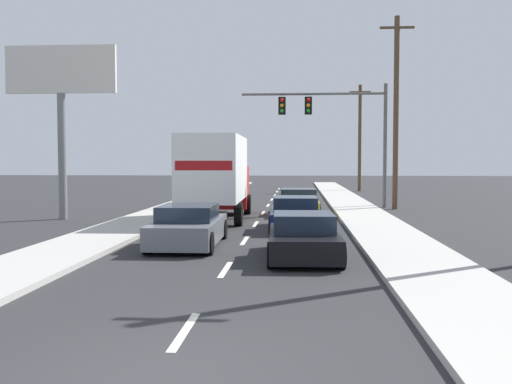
# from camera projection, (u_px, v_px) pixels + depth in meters

# --- Properties ---
(ground_plane) EXTENTS (140.00, 140.00, 0.00)m
(ground_plane) POSITION_uv_depth(u_px,v_px,m) (266.00, 208.00, 31.78)
(ground_plane) COLOR #2B2B2D
(sidewalk_right) EXTENTS (2.43, 80.00, 0.14)m
(sidewalk_right) POSITION_uv_depth(u_px,v_px,m) (364.00, 216.00, 26.46)
(sidewalk_right) COLOR #B2AFA8
(sidewalk_right) RESTS_ON ground_plane
(sidewalk_left) EXTENTS (2.43, 80.00, 0.14)m
(sidewalk_left) POSITION_uv_depth(u_px,v_px,m) (159.00, 215.00, 27.14)
(sidewalk_left) COLOR #B2AFA8
(sidewalk_left) RESTS_ON ground_plane
(lane_markings) EXTENTS (0.14, 52.00, 0.01)m
(lane_markings) POSITION_uv_depth(u_px,v_px,m) (263.00, 213.00, 28.72)
(lane_markings) COLOR silver
(lane_markings) RESTS_ON ground_plane
(box_truck) EXTENTS (2.66, 7.97, 3.61)m
(box_truck) POSITION_uv_depth(u_px,v_px,m) (216.00, 174.00, 24.97)
(box_truck) COLOR white
(box_truck) RESTS_ON ground_plane
(car_gray) EXTENTS (1.98, 4.45, 1.25)m
(car_gray) POSITION_uv_depth(u_px,v_px,m) (189.00, 227.00, 17.57)
(car_gray) COLOR slate
(car_gray) RESTS_ON ground_plane
(car_yellow) EXTENTS (1.99, 4.30, 1.25)m
(car_yellow) POSITION_uv_depth(u_px,v_px,m) (299.00, 203.00, 27.85)
(car_yellow) COLOR yellow
(car_yellow) RESTS_ON ground_plane
(car_navy) EXTENTS (1.99, 4.19, 1.26)m
(car_navy) POSITION_uv_depth(u_px,v_px,m) (295.00, 215.00, 21.70)
(car_navy) COLOR #141E4C
(car_navy) RESTS_ON ground_plane
(car_black) EXTENTS (2.00, 4.17, 1.21)m
(car_black) POSITION_uv_depth(u_px,v_px,m) (303.00, 238.00, 15.35)
(car_black) COLOR black
(car_black) RESTS_ON ground_plane
(traffic_signal_mast) EXTENTS (8.06, 0.69, 6.83)m
(traffic_signal_mast) POSITION_uv_depth(u_px,v_px,m) (325.00, 116.00, 32.14)
(traffic_signal_mast) COLOR #595B56
(traffic_signal_mast) RESTS_ON ground_plane
(utility_pole_mid) EXTENTS (1.80, 0.28, 10.19)m
(utility_pole_mid) POSITION_uv_depth(u_px,v_px,m) (396.00, 111.00, 30.68)
(utility_pole_mid) COLOR brown
(utility_pole_mid) RESTS_ON ground_plane
(utility_pole_far) EXTENTS (1.80, 0.28, 9.01)m
(utility_pole_far) POSITION_uv_depth(u_px,v_px,m) (360.00, 137.00, 49.15)
(utility_pole_far) COLOR brown
(utility_pole_far) RESTS_ON ground_plane
(roadside_billboard) EXTENTS (4.94, 0.36, 7.62)m
(roadside_billboard) POSITION_uv_depth(u_px,v_px,m) (61.00, 92.00, 25.38)
(roadside_billboard) COLOR slate
(roadside_billboard) RESTS_ON ground_plane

